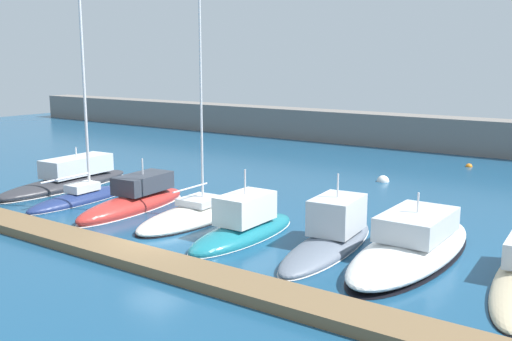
{
  "coord_description": "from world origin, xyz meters",
  "views": [
    {
      "loc": [
        18.17,
        -17.79,
        8.19
      ],
      "look_at": [
        3.21,
        3.14,
        3.3
      ],
      "focal_mm": 41.52,
      "sensor_mm": 36.0,
      "label": 1
    }
  ],
  "objects_px": {
    "sailboat_navy_second": "(82,197)",
    "motorboat_slate_sixth": "(331,236)",
    "motorboat_teal_fifth": "(244,228)",
    "mooring_buoy_orange": "(469,167)",
    "motorboat_charcoal_nearest": "(69,179)",
    "sailboat_ivory_fourth": "(199,213)",
    "mooring_buoy_white": "(383,181)",
    "motorboat_red_third": "(135,201)",
    "motorboat_white_seventh": "(413,245)"
  },
  "relations": [
    {
      "from": "motorboat_teal_fifth",
      "to": "mooring_buoy_white",
      "type": "height_order",
      "value": "motorboat_teal_fifth"
    },
    {
      "from": "sailboat_navy_second",
      "to": "motorboat_slate_sixth",
      "type": "relative_size",
      "value": 1.35
    },
    {
      "from": "sailboat_ivory_fourth",
      "to": "mooring_buoy_orange",
      "type": "relative_size",
      "value": 31.74
    },
    {
      "from": "motorboat_teal_fifth",
      "to": "motorboat_slate_sixth",
      "type": "height_order",
      "value": "motorboat_slate_sixth"
    },
    {
      "from": "motorboat_teal_fifth",
      "to": "motorboat_charcoal_nearest",
      "type": "bearing_deg",
      "value": 81.23
    },
    {
      "from": "motorboat_slate_sixth",
      "to": "mooring_buoy_white",
      "type": "bearing_deg",
      "value": 9.08
    },
    {
      "from": "motorboat_slate_sixth",
      "to": "mooring_buoy_white",
      "type": "height_order",
      "value": "motorboat_slate_sixth"
    },
    {
      "from": "mooring_buoy_white",
      "to": "motorboat_slate_sixth",
      "type": "bearing_deg",
      "value": -74.93
    },
    {
      "from": "motorboat_white_seventh",
      "to": "motorboat_slate_sixth",
      "type": "bearing_deg",
      "value": 103.67
    },
    {
      "from": "motorboat_red_third",
      "to": "motorboat_teal_fifth",
      "type": "height_order",
      "value": "motorboat_teal_fifth"
    },
    {
      "from": "sailboat_navy_second",
      "to": "motorboat_red_third",
      "type": "xyz_separation_m",
      "value": [
        3.95,
        0.46,
        0.22
      ]
    },
    {
      "from": "motorboat_slate_sixth",
      "to": "motorboat_white_seventh",
      "type": "bearing_deg",
      "value": -81.78
    },
    {
      "from": "motorboat_charcoal_nearest",
      "to": "sailboat_ivory_fourth",
      "type": "distance_m",
      "value": 11.76
    },
    {
      "from": "sailboat_ivory_fourth",
      "to": "mooring_buoy_white",
      "type": "xyz_separation_m",
      "value": [
        4.05,
        14.22,
        -0.24
      ]
    },
    {
      "from": "sailboat_navy_second",
      "to": "motorboat_teal_fifth",
      "type": "height_order",
      "value": "sailboat_navy_second"
    },
    {
      "from": "sailboat_navy_second",
      "to": "motorboat_red_third",
      "type": "bearing_deg",
      "value": -87.13
    },
    {
      "from": "motorboat_red_third",
      "to": "sailboat_ivory_fourth",
      "type": "xyz_separation_m",
      "value": [
        4.0,
        0.74,
        -0.24
      ]
    },
    {
      "from": "motorboat_charcoal_nearest",
      "to": "motorboat_white_seventh",
      "type": "height_order",
      "value": "motorboat_white_seventh"
    },
    {
      "from": "motorboat_charcoal_nearest",
      "to": "mooring_buoy_orange",
      "type": "xyz_separation_m",
      "value": [
        18.89,
        22.46,
        -0.54
      ]
    },
    {
      "from": "sailboat_navy_second",
      "to": "motorboat_white_seventh",
      "type": "distance_m",
      "value": 19.41
    },
    {
      "from": "sailboat_navy_second",
      "to": "mooring_buoy_orange",
      "type": "relative_size",
      "value": 23.34
    },
    {
      "from": "mooring_buoy_white",
      "to": "motorboat_red_third",
      "type": "bearing_deg",
      "value": -118.26
    },
    {
      "from": "motorboat_charcoal_nearest",
      "to": "sailboat_ivory_fourth",
      "type": "xyz_separation_m",
      "value": [
        11.73,
        -0.78,
        -0.3
      ]
    },
    {
      "from": "motorboat_red_third",
      "to": "mooring_buoy_orange",
      "type": "height_order",
      "value": "motorboat_red_third"
    },
    {
      "from": "motorboat_red_third",
      "to": "mooring_buoy_white",
      "type": "relative_size",
      "value": 10.02
    },
    {
      "from": "motorboat_teal_fifth",
      "to": "motorboat_red_third",
      "type": "bearing_deg",
      "value": 84.64
    },
    {
      "from": "motorboat_teal_fifth",
      "to": "mooring_buoy_orange",
      "type": "height_order",
      "value": "motorboat_teal_fifth"
    },
    {
      "from": "sailboat_ivory_fourth",
      "to": "motorboat_slate_sixth",
      "type": "bearing_deg",
      "value": -94.99
    },
    {
      "from": "sailboat_navy_second",
      "to": "motorboat_teal_fifth",
      "type": "xyz_separation_m",
      "value": [
        11.87,
        -0.14,
        0.17
      ]
    },
    {
      "from": "sailboat_navy_second",
      "to": "mooring_buoy_orange",
      "type": "height_order",
      "value": "sailboat_navy_second"
    },
    {
      "from": "motorboat_white_seventh",
      "to": "sailboat_navy_second",
      "type": "bearing_deg",
      "value": 94.37
    },
    {
      "from": "motorboat_teal_fifth",
      "to": "mooring_buoy_orange",
      "type": "distance_m",
      "value": 24.78
    },
    {
      "from": "motorboat_charcoal_nearest",
      "to": "motorboat_teal_fifth",
      "type": "distance_m",
      "value": 15.8
    },
    {
      "from": "motorboat_red_third",
      "to": "mooring_buoy_orange",
      "type": "relative_size",
      "value": 16.3
    },
    {
      "from": "sailboat_navy_second",
      "to": "motorboat_teal_fifth",
      "type": "bearing_deg",
      "value": -94.37
    },
    {
      "from": "motorboat_charcoal_nearest",
      "to": "motorboat_slate_sixth",
      "type": "relative_size",
      "value": 1.18
    },
    {
      "from": "sailboat_ivory_fourth",
      "to": "motorboat_teal_fifth",
      "type": "relative_size",
      "value": 2.15
    },
    {
      "from": "sailboat_ivory_fourth",
      "to": "motorboat_slate_sixth",
      "type": "distance_m",
      "value": 8.0
    },
    {
      "from": "mooring_buoy_orange",
      "to": "mooring_buoy_white",
      "type": "xyz_separation_m",
      "value": [
        -3.11,
        -9.02,
        0.0
      ]
    },
    {
      "from": "mooring_buoy_white",
      "to": "motorboat_teal_fifth",
      "type": "bearing_deg",
      "value": -90.45
    },
    {
      "from": "motorboat_red_third",
      "to": "mooring_buoy_white",
      "type": "distance_m",
      "value": 16.99
    },
    {
      "from": "motorboat_red_third",
      "to": "motorboat_teal_fifth",
      "type": "bearing_deg",
      "value": -99.67
    },
    {
      "from": "motorboat_teal_fifth",
      "to": "sailboat_ivory_fourth",
      "type": "bearing_deg",
      "value": 70.19
    },
    {
      "from": "motorboat_white_seventh",
      "to": "sailboat_ivory_fourth",
      "type": "bearing_deg",
      "value": 91.8
    },
    {
      "from": "sailboat_ivory_fourth",
      "to": "motorboat_slate_sixth",
      "type": "height_order",
      "value": "sailboat_ivory_fourth"
    },
    {
      "from": "motorboat_slate_sixth",
      "to": "sailboat_ivory_fourth",
      "type": "bearing_deg",
      "value": 81.17
    },
    {
      "from": "sailboat_ivory_fourth",
      "to": "mooring_buoy_orange",
      "type": "distance_m",
      "value": 24.32
    },
    {
      "from": "mooring_buoy_white",
      "to": "motorboat_charcoal_nearest",
      "type": "bearing_deg",
      "value": -139.58
    },
    {
      "from": "sailboat_navy_second",
      "to": "sailboat_ivory_fourth",
      "type": "height_order",
      "value": "sailboat_ivory_fourth"
    },
    {
      "from": "mooring_buoy_orange",
      "to": "motorboat_slate_sixth",
      "type": "bearing_deg",
      "value": -88.0
    }
  ]
}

